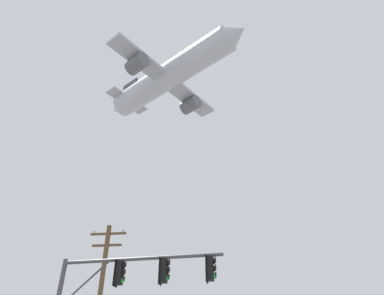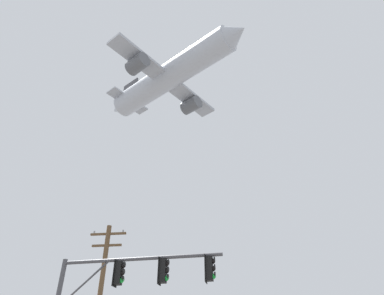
# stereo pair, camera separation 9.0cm
# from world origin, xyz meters

# --- Properties ---
(signal_pole_near) EXTENTS (6.83, 0.86, 5.56)m
(signal_pole_near) POSITION_xyz_m (-3.17, 8.62, 4.35)
(signal_pole_near) COLOR #4C4C51
(signal_pole_near) RESTS_ON ground
(airplane) EXTENTS (20.57, 15.90, 6.24)m
(airplane) POSITION_xyz_m (-5.35, 26.07, 33.36)
(airplane) COLOR #B7BCC6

